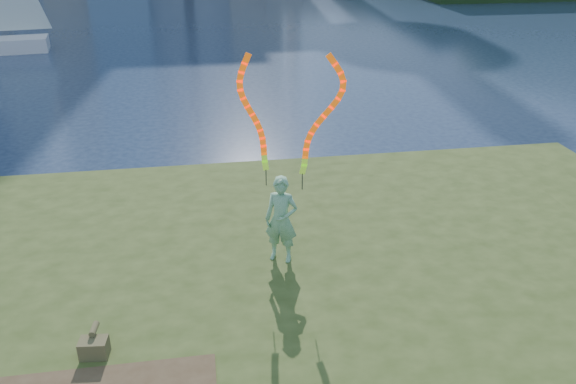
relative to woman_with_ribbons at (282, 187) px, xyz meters
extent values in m
plane|color=#192640|center=(-0.72, -0.66, -2.21)|extent=(320.00, 320.00, 0.00)
cube|color=#334117|center=(-0.72, -2.66, -1.56)|extent=(14.00, 12.00, 0.30)
imported|color=#1F7333|center=(-0.02, -0.03, -0.61)|extent=(0.69, 0.59, 1.61)
cylinder|color=black|center=(-0.25, 0.20, 0.12)|extent=(0.02, 0.02, 0.30)
cylinder|color=black|center=(0.34, -0.07, 0.12)|extent=(0.02, 0.02, 0.30)
cube|color=brown|center=(-2.98, -2.11, -1.28)|extent=(0.41, 0.30, 0.28)
cylinder|color=brown|center=(-2.98, -1.93, -1.09)|extent=(0.12, 0.27, 0.09)
camera|label=1|loc=(-1.26, -8.56, 4.09)|focal=35.00mm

